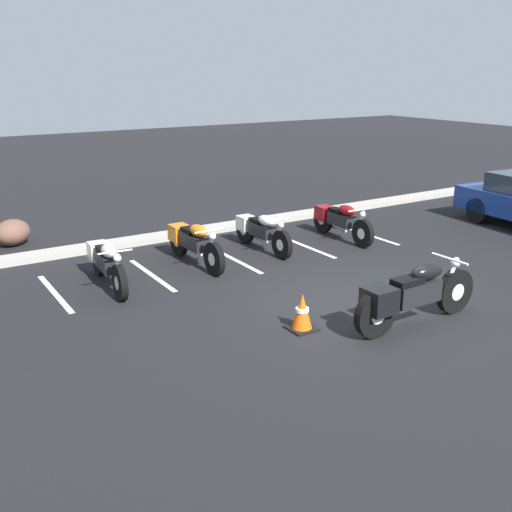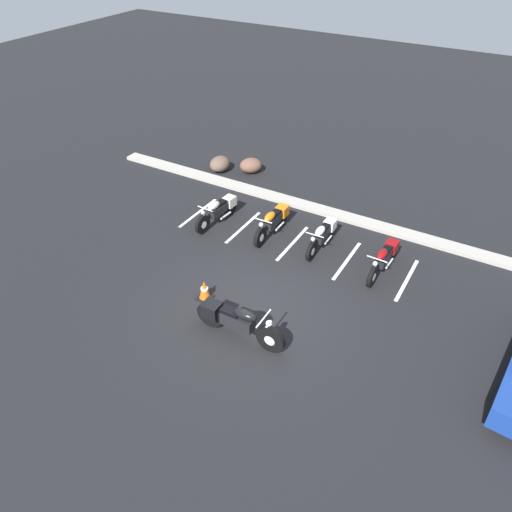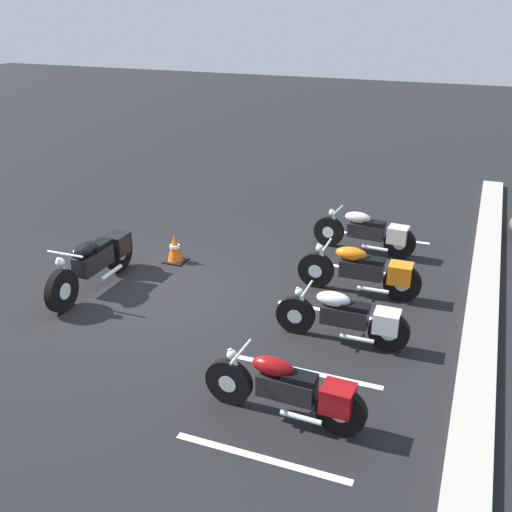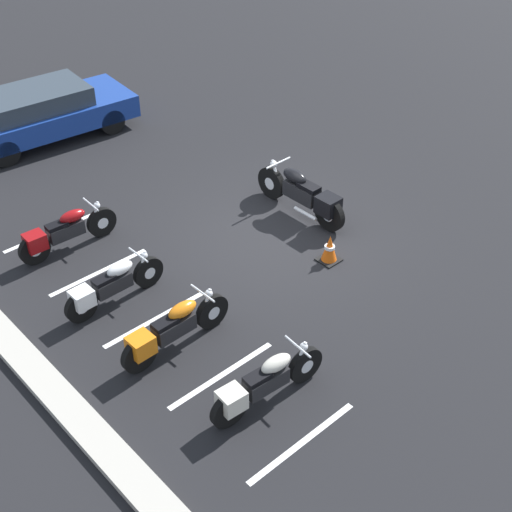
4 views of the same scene
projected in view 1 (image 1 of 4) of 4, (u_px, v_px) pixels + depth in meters
name	position (u px, v px, depth m)	size (l,w,h in m)	color
ground	(362.00, 307.00, 9.78)	(60.00, 60.00, 0.00)	black
motorcycle_black_featured	(412.00, 295.00, 8.90)	(2.42, 0.68, 0.95)	black
parked_bike_0	(106.00, 262.00, 10.63)	(0.59, 2.09, 0.82)	black
parked_bike_1	(193.00, 242.00, 11.82)	(0.60, 2.14, 0.84)	black
parked_bike_2	(260.00, 230.00, 12.75)	(0.57, 2.02, 0.79)	black
parked_bike_3	(339.00, 220.00, 13.57)	(0.58, 2.08, 0.82)	black
concrete_curb	(206.00, 230.00, 14.17)	(18.00, 0.50, 0.12)	#A8A399
landscape_rock_1	(12.00, 232.00, 13.09)	(0.85, 0.70, 0.57)	brown
traffic_cone	(302.00, 313.00, 8.85)	(0.40, 0.40, 0.57)	black
stall_line_0	(55.00, 293.00, 10.35)	(0.10, 2.10, 0.00)	white
stall_line_1	(152.00, 275.00, 11.27)	(0.10, 2.10, 0.00)	white
stall_line_2	(234.00, 259.00, 12.18)	(0.10, 2.10, 0.00)	white
stall_line_3	(305.00, 246.00, 13.10)	(0.10, 2.10, 0.00)	white
stall_line_4	(367.00, 234.00, 14.02)	(0.10, 2.10, 0.00)	white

